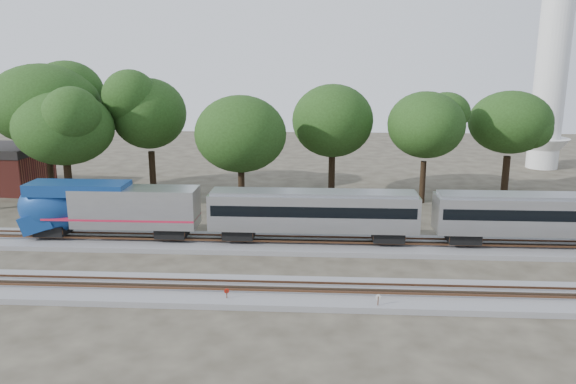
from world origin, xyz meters
TOP-DOWN VIEW (x-y plane):
  - ground at (0.00, 0.00)m, footprint 160.00×160.00m
  - track_far at (0.00, 6.00)m, footprint 160.00×5.00m
  - track_near at (0.00, -4.00)m, footprint 160.00×5.00m
  - switch_stand_red at (0.98, -5.52)m, footprint 0.32×0.16m
  - switch_stand_white at (10.59, -6.03)m, footprint 0.35×0.10m
  - switch_lever at (7.83, -5.76)m, footprint 0.55×0.40m
  - tree_1 at (-23.31, 21.21)m, footprint 10.57×10.57m
  - tree_2 at (-19.72, 17.78)m, footprint 8.48×8.48m
  - tree_3 at (-12.38, 23.47)m, footprint 9.47×9.47m
  - tree_4 at (-1.11, 16.54)m, footprint 8.16×8.16m
  - tree_5 at (8.18, 24.21)m, footprint 8.71×8.71m
  - tree_6 at (17.98, 21.43)m, footprint 8.65×8.65m
  - tree_7 at (28.14, 25.70)m, footprint 8.49×8.49m

SIDE VIEW (x-z plane):
  - ground at x=0.00m, z-range 0.00..0.00m
  - switch_lever at x=7.83m, z-range 0.00..0.30m
  - track_far at x=0.00m, z-range -0.16..0.57m
  - track_near at x=0.00m, z-range -0.16..0.57m
  - switch_stand_red at x=0.98m, z-range 0.15..1.20m
  - switch_stand_white at x=10.59m, z-range 0.15..1.27m
  - tree_4 at x=-1.11m, z-range 2.26..13.77m
  - tree_2 at x=-19.72m, z-range 2.35..14.30m
  - tree_7 at x=28.14m, z-range 2.35..14.32m
  - tree_6 at x=17.98m, z-range 2.40..14.59m
  - tree_5 at x=8.18m, z-range 2.41..14.69m
  - tree_3 at x=-12.38m, z-range 2.63..15.98m
  - tree_1 at x=-23.31m, z-range 2.94..17.84m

